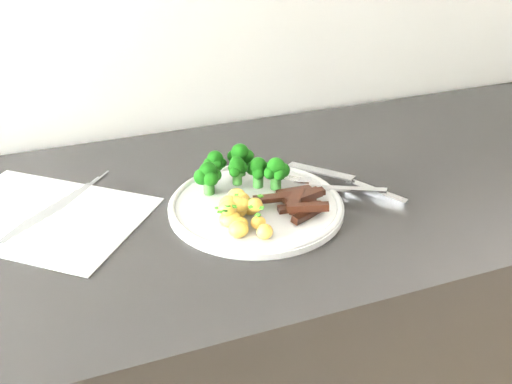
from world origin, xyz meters
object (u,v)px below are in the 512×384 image
Objects in this scene: fork at (333,186)px; potatoes at (238,210)px; plate at (256,205)px; beef_strips at (299,201)px; recipe_paper at (41,216)px; broccoli at (239,168)px; knife at (360,187)px.

potatoes is at bearing -170.05° from fork.
potatoes is 0.17m from fork.
beef_strips is (0.06, -0.03, 0.01)m from plate.
potatoes is 0.10m from beef_strips.
potatoes is (0.27, -0.13, 0.02)m from recipe_paper.
plate is 0.13m from fork.
knife is (0.18, -0.06, -0.04)m from broccoli.
beef_strips is 0.76× the size of fork.
potatoes is (-0.03, -0.09, -0.02)m from broccoli.
potatoes is at bearing -25.32° from recipe_paper.
plate is at bearing -16.83° from recipe_paper.
knife reaches higher than plate.
potatoes is (-0.04, -0.03, 0.02)m from plate.
recipe_paper is 0.30m from potatoes.
plate is at bearing 149.45° from beef_strips.
plate is 0.07m from broccoli.
recipe_paper is 1.37× the size of plate.
recipe_paper is at bearing 173.27° from broccoli.
potatoes is at bearing -140.25° from plate.
broccoli reaches higher than plate.
recipe_paper is 0.32m from plate.
broccoli reaches higher than knife.
beef_strips is at bearing -0.04° from potatoes.
beef_strips is 0.12m from knife.
recipe_paper is at bearing 167.43° from fork.
broccoli is 1.33× the size of beef_strips.
recipe_paper is at bearing 154.68° from potatoes.
fork is at bearing -12.57° from recipe_paper.
broccoli is 1.19× the size of potatoes.
broccoli is 0.15m from fork.
broccoli is at bearing 124.58° from beef_strips.
beef_strips is at bearing -30.55° from plate.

